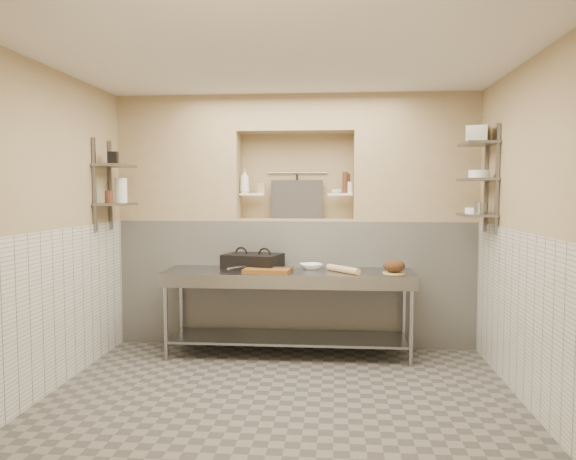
# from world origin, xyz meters

# --- Properties ---
(floor) EXTENTS (4.00, 3.90, 0.10)m
(floor) POSITION_xyz_m (0.00, 0.00, -0.05)
(floor) COLOR #635E57
(floor) RESTS_ON ground
(ceiling) EXTENTS (4.00, 3.90, 0.10)m
(ceiling) POSITION_xyz_m (0.00, 0.00, 2.85)
(ceiling) COLOR silver
(ceiling) RESTS_ON ground
(wall_left) EXTENTS (0.10, 3.90, 2.80)m
(wall_left) POSITION_xyz_m (-2.05, 0.00, 1.40)
(wall_left) COLOR tan
(wall_left) RESTS_ON ground
(wall_right) EXTENTS (0.10, 3.90, 2.80)m
(wall_right) POSITION_xyz_m (2.05, 0.00, 1.40)
(wall_right) COLOR tan
(wall_right) RESTS_ON ground
(wall_back) EXTENTS (4.00, 0.10, 2.80)m
(wall_back) POSITION_xyz_m (0.00, 2.00, 1.40)
(wall_back) COLOR tan
(wall_back) RESTS_ON ground
(wall_front) EXTENTS (4.00, 0.10, 2.80)m
(wall_front) POSITION_xyz_m (0.00, -2.00, 1.40)
(wall_front) COLOR tan
(wall_front) RESTS_ON ground
(backwall_lower) EXTENTS (4.00, 0.40, 1.40)m
(backwall_lower) POSITION_xyz_m (0.00, 1.75, 0.70)
(backwall_lower) COLOR silver
(backwall_lower) RESTS_ON floor
(alcove_sill) EXTENTS (1.30, 0.40, 0.02)m
(alcove_sill) POSITION_xyz_m (0.00, 1.75, 1.41)
(alcove_sill) COLOR tan
(alcove_sill) RESTS_ON backwall_lower
(backwall_pillar_left) EXTENTS (1.35, 0.40, 1.40)m
(backwall_pillar_left) POSITION_xyz_m (-1.33, 1.75, 2.10)
(backwall_pillar_left) COLOR tan
(backwall_pillar_left) RESTS_ON backwall_lower
(backwall_pillar_right) EXTENTS (1.35, 0.40, 1.40)m
(backwall_pillar_right) POSITION_xyz_m (1.33, 1.75, 2.10)
(backwall_pillar_right) COLOR tan
(backwall_pillar_right) RESTS_ON backwall_lower
(backwall_header) EXTENTS (1.30, 0.40, 0.40)m
(backwall_header) POSITION_xyz_m (0.00, 1.75, 2.60)
(backwall_header) COLOR tan
(backwall_header) RESTS_ON backwall_lower
(wainscot_left) EXTENTS (0.02, 3.90, 1.40)m
(wainscot_left) POSITION_xyz_m (-1.99, 0.00, 0.70)
(wainscot_left) COLOR silver
(wainscot_left) RESTS_ON floor
(wainscot_right) EXTENTS (0.02, 3.90, 1.40)m
(wainscot_right) POSITION_xyz_m (1.99, 0.00, 0.70)
(wainscot_right) COLOR silver
(wainscot_right) RESTS_ON floor
(alcove_shelf_left) EXTENTS (0.28, 0.16, 0.02)m
(alcove_shelf_left) POSITION_xyz_m (-0.50, 1.75, 1.70)
(alcove_shelf_left) COLOR white
(alcove_shelf_left) RESTS_ON backwall_lower
(alcove_shelf_right) EXTENTS (0.28, 0.16, 0.02)m
(alcove_shelf_right) POSITION_xyz_m (0.50, 1.75, 1.70)
(alcove_shelf_right) COLOR white
(alcove_shelf_right) RESTS_ON backwall_lower
(utensil_rail) EXTENTS (0.70, 0.02, 0.02)m
(utensil_rail) POSITION_xyz_m (0.00, 1.92, 1.95)
(utensil_rail) COLOR gray
(utensil_rail) RESTS_ON wall_back
(hanging_steel) EXTENTS (0.02, 0.02, 0.30)m
(hanging_steel) POSITION_xyz_m (0.00, 1.90, 1.78)
(hanging_steel) COLOR black
(hanging_steel) RESTS_ON utensil_rail
(splash_panel) EXTENTS (0.60, 0.08, 0.45)m
(splash_panel) POSITION_xyz_m (0.00, 1.85, 1.64)
(splash_panel) COLOR #383330
(splash_panel) RESTS_ON alcove_sill
(shelf_rail_left_a) EXTENTS (0.03, 0.03, 0.95)m
(shelf_rail_left_a) POSITION_xyz_m (-1.98, 1.25, 1.80)
(shelf_rail_left_a) COLOR slate
(shelf_rail_left_a) RESTS_ON wall_left
(shelf_rail_left_b) EXTENTS (0.03, 0.03, 0.95)m
(shelf_rail_left_b) POSITION_xyz_m (-1.98, 0.85, 1.80)
(shelf_rail_left_b) COLOR slate
(shelf_rail_left_b) RESTS_ON wall_left
(wall_shelf_left_lower) EXTENTS (0.30, 0.50, 0.02)m
(wall_shelf_left_lower) POSITION_xyz_m (-1.84, 1.05, 1.60)
(wall_shelf_left_lower) COLOR slate
(wall_shelf_left_lower) RESTS_ON wall_left
(wall_shelf_left_upper) EXTENTS (0.30, 0.50, 0.03)m
(wall_shelf_left_upper) POSITION_xyz_m (-1.84, 1.05, 2.00)
(wall_shelf_left_upper) COLOR slate
(wall_shelf_left_upper) RESTS_ON wall_left
(shelf_rail_right_a) EXTENTS (0.03, 0.03, 1.05)m
(shelf_rail_right_a) POSITION_xyz_m (1.98, 1.25, 1.85)
(shelf_rail_right_a) COLOR slate
(shelf_rail_right_a) RESTS_ON wall_right
(shelf_rail_right_b) EXTENTS (0.03, 0.03, 1.05)m
(shelf_rail_right_b) POSITION_xyz_m (1.98, 0.85, 1.85)
(shelf_rail_right_b) COLOR slate
(shelf_rail_right_b) RESTS_ON wall_right
(wall_shelf_right_lower) EXTENTS (0.30, 0.50, 0.02)m
(wall_shelf_right_lower) POSITION_xyz_m (1.84, 1.05, 1.50)
(wall_shelf_right_lower) COLOR slate
(wall_shelf_right_lower) RESTS_ON wall_right
(wall_shelf_right_mid) EXTENTS (0.30, 0.50, 0.02)m
(wall_shelf_right_mid) POSITION_xyz_m (1.84, 1.05, 1.85)
(wall_shelf_right_mid) COLOR slate
(wall_shelf_right_mid) RESTS_ON wall_right
(wall_shelf_right_upper) EXTENTS (0.30, 0.50, 0.03)m
(wall_shelf_right_upper) POSITION_xyz_m (1.84, 1.05, 2.20)
(wall_shelf_right_upper) COLOR slate
(wall_shelf_right_upper) RESTS_ON wall_right
(prep_table) EXTENTS (2.60, 0.70, 0.90)m
(prep_table) POSITION_xyz_m (-0.04, 1.18, 0.64)
(prep_table) COLOR gray
(prep_table) RESTS_ON floor
(panini_press) EXTENTS (0.67, 0.56, 0.16)m
(panini_press) POSITION_xyz_m (-0.44, 1.33, 0.98)
(panini_press) COLOR black
(panini_press) RESTS_ON prep_table
(cutting_board) EXTENTS (0.50, 0.38, 0.04)m
(cutting_board) POSITION_xyz_m (-0.24, 1.06, 0.92)
(cutting_board) COLOR brown
(cutting_board) RESTS_ON prep_table
(knife_blade) EXTENTS (0.29, 0.06, 0.01)m
(knife_blade) POSITION_xyz_m (-0.06, 1.12, 0.95)
(knife_blade) COLOR gray
(knife_blade) RESTS_ON cutting_board
(tongs) EXTENTS (0.16, 0.23, 0.02)m
(tongs) POSITION_xyz_m (-0.55, 0.97, 0.96)
(tongs) COLOR gray
(tongs) RESTS_ON cutting_board
(mixing_bowl) EXTENTS (0.31, 0.31, 0.06)m
(mixing_bowl) POSITION_xyz_m (0.19, 1.35, 0.93)
(mixing_bowl) COLOR white
(mixing_bowl) RESTS_ON prep_table
(rolling_pin) EXTENTS (0.35, 0.39, 0.07)m
(rolling_pin) POSITION_xyz_m (0.53, 1.11, 0.93)
(rolling_pin) COLOR tan
(rolling_pin) RESTS_ON prep_table
(bread_board) EXTENTS (0.23, 0.23, 0.01)m
(bread_board) POSITION_xyz_m (1.05, 1.09, 0.91)
(bread_board) COLOR tan
(bread_board) RESTS_ON prep_table
(bread_loaf) EXTENTS (0.22, 0.22, 0.13)m
(bread_loaf) POSITION_xyz_m (1.05, 1.09, 0.98)
(bread_loaf) COLOR #4C2D19
(bread_loaf) RESTS_ON bread_board
(bottle_soap) EXTENTS (0.11, 0.12, 0.28)m
(bottle_soap) POSITION_xyz_m (-0.59, 1.73, 1.85)
(bottle_soap) COLOR white
(bottle_soap) RESTS_ON alcove_shelf_left
(jar_alcove) EXTENTS (0.08, 0.08, 0.12)m
(jar_alcove) POSITION_xyz_m (-0.40, 1.75, 1.77)
(jar_alcove) COLOR tan
(jar_alcove) RESTS_ON alcove_shelf_left
(bowl_alcove) EXTENTS (0.16, 0.16, 0.04)m
(bowl_alcove) POSITION_xyz_m (0.46, 1.74, 1.73)
(bowl_alcove) COLOR white
(bowl_alcove) RESTS_ON alcove_shelf_right
(condiment_a) EXTENTS (0.06, 0.06, 0.22)m
(condiment_a) POSITION_xyz_m (0.58, 1.77, 1.82)
(condiment_a) COLOR #4A291C
(condiment_a) RESTS_ON alcove_shelf_right
(condiment_b) EXTENTS (0.06, 0.06, 0.24)m
(condiment_b) POSITION_xyz_m (0.55, 1.73, 1.83)
(condiment_b) COLOR #4A291C
(condiment_b) RESTS_ON alcove_shelf_right
(condiment_c) EXTENTS (0.07, 0.07, 0.13)m
(condiment_c) POSITION_xyz_m (0.61, 1.75, 1.78)
(condiment_c) COLOR white
(condiment_c) RESTS_ON alcove_shelf_right
(jug_left) EXTENTS (0.13, 0.13, 0.26)m
(jug_left) POSITION_xyz_m (-1.84, 1.20, 1.74)
(jug_left) COLOR white
(jug_left) RESTS_ON wall_shelf_left_lower
(jar_left) EXTENTS (0.08, 0.08, 0.13)m
(jar_left) POSITION_xyz_m (-1.84, 0.89, 1.68)
(jar_left) COLOR #4A291C
(jar_left) RESTS_ON wall_shelf_left_lower
(box_left_upper) EXTENTS (0.10, 0.10, 0.13)m
(box_left_upper) POSITION_xyz_m (-1.84, 1.01, 2.08)
(box_left_upper) COLOR black
(box_left_upper) RESTS_ON wall_shelf_left_upper
(bowl_right) EXTENTS (0.20, 0.20, 0.06)m
(bowl_right) POSITION_xyz_m (1.84, 1.11, 1.54)
(bowl_right) COLOR white
(bowl_right) RESTS_ON wall_shelf_right_lower
(canister_right) EXTENTS (0.11, 0.11, 0.11)m
(canister_right) POSITION_xyz_m (1.84, 0.93, 1.57)
(canister_right) COLOR gray
(canister_right) RESTS_ON wall_shelf_right_lower
(bowl_right_mid) EXTENTS (0.20, 0.20, 0.07)m
(bowl_right_mid) POSITION_xyz_m (1.84, 0.98, 1.90)
(bowl_right_mid) COLOR white
(bowl_right_mid) RESTS_ON wall_shelf_right_mid
(basket_right) EXTENTS (0.28, 0.30, 0.16)m
(basket_right) POSITION_xyz_m (1.84, 1.05, 2.29)
(basket_right) COLOR gray
(basket_right) RESTS_ON wall_shelf_right_upper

